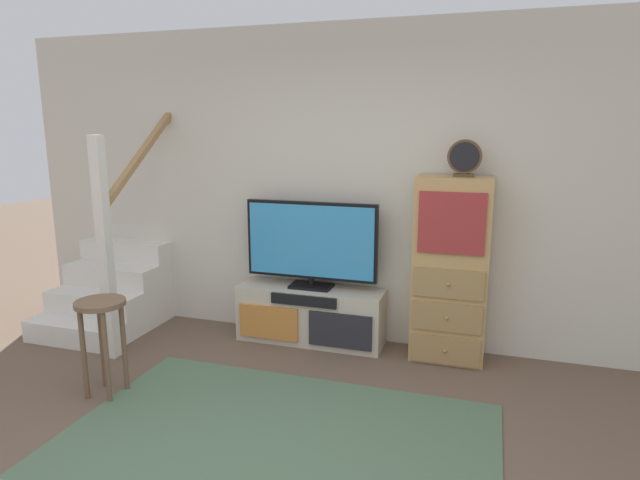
% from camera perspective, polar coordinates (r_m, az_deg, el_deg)
% --- Properties ---
extents(back_wall, '(6.40, 0.12, 2.70)m').
position_cam_1_polar(back_wall, '(4.70, 3.48, 5.60)').
color(back_wall, beige).
rests_on(back_wall, ground_plane).
extents(area_rug, '(2.60, 1.80, 0.01)m').
position_cam_1_polar(area_rug, '(3.45, -5.00, -20.79)').
color(area_rug, '#4C664C').
rests_on(area_rug, ground_plane).
extents(media_console, '(1.28, 0.38, 0.49)m').
position_cam_1_polar(media_console, '(4.78, -1.01, -7.90)').
color(media_console, '#BCB29E').
rests_on(media_console, ground_plane).
extents(television, '(1.16, 0.22, 0.75)m').
position_cam_1_polar(television, '(4.63, -0.95, -0.27)').
color(television, black).
rests_on(television, media_console).
extents(side_cabinet, '(0.58, 0.38, 1.49)m').
position_cam_1_polar(side_cabinet, '(4.42, 13.57, -3.14)').
color(side_cabinet, tan).
rests_on(side_cabinet, ground_plane).
extents(desk_clock, '(0.26, 0.08, 0.28)m').
position_cam_1_polar(desk_clock, '(4.27, 14.96, 8.31)').
color(desk_clock, '#4C3823').
rests_on(desk_clock, side_cabinet).
extents(staircase, '(1.00, 1.36, 2.20)m').
position_cam_1_polar(staircase, '(5.65, -19.97, -4.16)').
color(staircase, silver).
rests_on(staircase, ground_plane).
extents(bar_stool_near, '(0.34, 0.34, 0.69)m').
position_cam_1_polar(bar_stool_near, '(4.08, -21.96, -8.30)').
color(bar_stool_near, brown).
rests_on(bar_stool_near, ground_plane).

